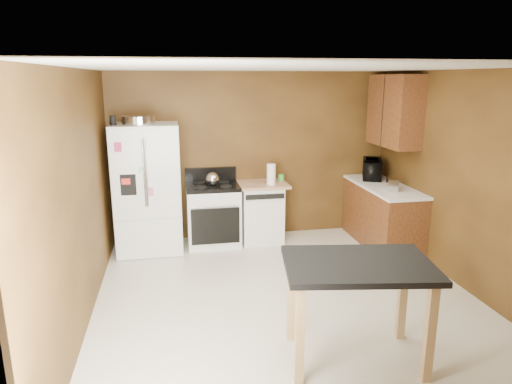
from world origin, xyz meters
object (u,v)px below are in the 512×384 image
object	(u,v)px
pen_cup	(113,120)
paper_towel	(271,174)
refrigerator	(148,188)
dishwasher	(261,211)
roasting_pan	(139,120)
green_canister	(281,178)
gas_range	(213,214)
island	(358,278)
kettle	(212,179)
microwave	(372,170)
toaster	(392,184)

from	to	relation	value
pen_cup	paper_towel	world-z (taller)	pen_cup
refrigerator	dishwasher	world-z (taller)	refrigerator
roasting_pan	dishwasher	bearing A→B (deg)	3.92
dishwasher	roasting_pan	bearing A→B (deg)	-176.08
green_canister	gas_range	world-z (taller)	gas_range
pen_cup	island	size ratio (longest dim) A/B	0.09
green_canister	refrigerator	bearing A→B (deg)	-174.92
roasting_pan	island	bearing A→B (deg)	-57.64
roasting_pan	gas_range	world-z (taller)	roasting_pan
island	pen_cup	bearing A→B (deg)	127.34
roasting_pan	island	distance (m)	3.72
kettle	microwave	world-z (taller)	microwave
kettle	green_canister	bearing A→B (deg)	8.93
green_canister	microwave	world-z (taller)	microwave
microwave	roasting_pan	bearing A→B (deg)	112.94
roasting_pan	kettle	xyz separation A→B (m)	(0.97, 0.04, -0.86)
toaster	island	bearing A→B (deg)	-102.49
refrigerator	island	distance (m)	3.56
green_canister	island	bearing A→B (deg)	-92.15
roasting_pan	refrigerator	size ratio (longest dim) A/B	0.25
green_canister	island	world-z (taller)	green_canister
refrigerator	gas_range	size ratio (longest dim) A/B	1.64
pen_cup	paper_towel	distance (m)	2.30
microwave	gas_range	size ratio (longest dim) A/B	0.45
kettle	microwave	distance (m)	2.44
pen_cup	refrigerator	xyz separation A→B (m)	(0.39, 0.12, -0.96)
pen_cup	gas_range	distance (m)	1.92
toaster	refrigerator	bearing A→B (deg)	-172.59
paper_towel	green_canister	xyz separation A→B (m)	(0.20, 0.20, -0.10)
pen_cup	toaster	distance (m)	3.84
toaster	dishwasher	world-z (taller)	toaster
kettle	dishwasher	xyz separation A→B (m)	(0.72, 0.08, -0.54)
green_canister	toaster	distance (m)	1.62
green_canister	toaster	bearing A→B (deg)	-34.05
paper_towel	green_canister	world-z (taller)	paper_towel
kettle	dishwasher	world-z (taller)	kettle
pen_cup	dishwasher	size ratio (longest dim) A/B	0.14
microwave	island	distance (m)	3.43
kettle	paper_towel	distance (m)	0.85
kettle	microwave	bearing A→B (deg)	0.37
paper_towel	microwave	distance (m)	1.59
roasting_pan	toaster	world-z (taller)	roasting_pan
paper_towel	island	size ratio (longest dim) A/B	0.22
paper_towel	pen_cup	bearing A→B (deg)	-177.51
refrigerator	island	bearing A→B (deg)	-58.80
paper_towel	gas_range	distance (m)	1.03
gas_range	island	distance (m)	3.25
pen_cup	island	xyz separation A→B (m)	(2.23, -2.92, -1.09)
toaster	dishwasher	size ratio (longest dim) A/B	0.26
roasting_pan	toaster	xyz separation A→B (m)	(3.37, -0.70, -0.87)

